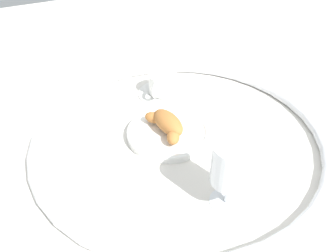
% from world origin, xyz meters
% --- Properties ---
extents(ground_plane, '(2.20, 2.20, 0.00)m').
position_xyz_m(ground_plane, '(0.00, 0.00, 0.00)').
color(ground_plane, silver).
extents(table_chrome_rim, '(0.67, 0.67, 0.02)m').
position_xyz_m(table_chrome_rim, '(0.00, 0.00, 0.01)').
color(table_chrome_rim, silver).
rests_on(table_chrome_rim, ground_plane).
extents(pastry_plate, '(0.19, 0.19, 0.02)m').
position_xyz_m(pastry_plate, '(0.02, 0.02, 0.01)').
color(pastry_plate, white).
rests_on(pastry_plate, ground_plane).
extents(croissant_large, '(0.14, 0.07, 0.04)m').
position_xyz_m(croissant_large, '(0.02, 0.02, 0.04)').
color(croissant_large, '#AD6B33').
rests_on(croissant_large, pastry_plate).
extents(coffee_cup_near, '(0.14, 0.14, 0.06)m').
position_xyz_m(coffee_cup_near, '(0.19, -0.05, 0.03)').
color(coffee_cup_near, white).
rests_on(coffee_cup_near, ground_plane).
extents(juice_glass_left, '(0.08, 0.08, 0.14)m').
position_xyz_m(juice_glass_left, '(-0.20, -0.00, 0.09)').
color(juice_glass_left, white).
rests_on(juice_glass_left, ground_plane).
extents(sugar_packet, '(0.06, 0.06, 0.01)m').
position_xyz_m(sugar_packet, '(0.06, 0.21, 0.00)').
color(sugar_packet, white).
rests_on(sugar_packet, ground_plane).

